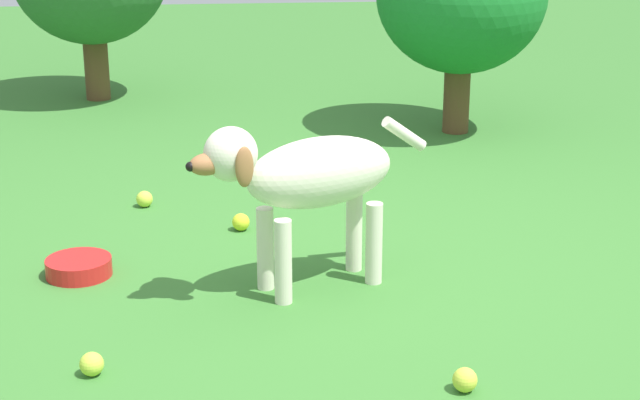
{
  "coord_description": "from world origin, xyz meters",
  "views": [
    {
      "loc": [
        3.06,
        -0.46,
        1.32
      ],
      "look_at": [
        0.02,
        -0.15,
        0.29
      ],
      "focal_mm": 56.75,
      "sensor_mm": 36.0,
      "label": 1
    }
  ],
  "objects_px": {
    "water_bowl": "(79,267)",
    "tennis_ball_4": "(465,380)",
    "tennis_ball_2": "(241,222)",
    "dog": "(306,177)",
    "tennis_ball_1": "(144,199)",
    "tennis_ball_3": "(92,364)"
  },
  "relations": [
    {
      "from": "tennis_ball_2",
      "to": "tennis_ball_4",
      "type": "distance_m",
      "value": 1.4
    },
    {
      "from": "dog",
      "to": "tennis_ball_4",
      "type": "distance_m",
      "value": 0.87
    },
    {
      "from": "tennis_ball_1",
      "to": "tennis_ball_2",
      "type": "bearing_deg",
      "value": 50.41
    },
    {
      "from": "tennis_ball_3",
      "to": "water_bowl",
      "type": "xyz_separation_m",
      "value": [
        -0.71,
        -0.12,
        -0.0
      ]
    },
    {
      "from": "water_bowl",
      "to": "tennis_ball_2",
      "type": "bearing_deg",
      "value": 124.87
    },
    {
      "from": "tennis_ball_2",
      "to": "water_bowl",
      "type": "height_order",
      "value": "tennis_ball_2"
    },
    {
      "from": "tennis_ball_1",
      "to": "water_bowl",
      "type": "bearing_deg",
      "value": -13.92
    },
    {
      "from": "dog",
      "to": "tennis_ball_2",
      "type": "xyz_separation_m",
      "value": [
        -0.57,
        -0.2,
        -0.35
      ]
    },
    {
      "from": "tennis_ball_1",
      "to": "tennis_ball_3",
      "type": "height_order",
      "value": "same"
    },
    {
      "from": "dog",
      "to": "water_bowl",
      "type": "height_order",
      "value": "dog"
    },
    {
      "from": "tennis_ball_2",
      "to": "tennis_ball_4",
      "type": "bearing_deg",
      "value": 23.3
    },
    {
      "from": "tennis_ball_3",
      "to": "tennis_ball_4",
      "type": "xyz_separation_m",
      "value": [
        0.19,
        0.98,
        0.0
      ]
    },
    {
      "from": "tennis_ball_1",
      "to": "tennis_ball_4",
      "type": "distance_m",
      "value": 1.85
    },
    {
      "from": "dog",
      "to": "tennis_ball_1",
      "type": "relative_size",
      "value": 12.0
    },
    {
      "from": "dog",
      "to": "water_bowl",
      "type": "xyz_separation_m",
      "value": [
        -0.18,
        -0.75,
        -0.35
      ]
    },
    {
      "from": "tennis_ball_1",
      "to": "tennis_ball_2",
      "type": "relative_size",
      "value": 1.0
    },
    {
      "from": "water_bowl",
      "to": "tennis_ball_4",
      "type": "bearing_deg",
      "value": 50.89
    },
    {
      "from": "dog",
      "to": "tennis_ball_4",
      "type": "xyz_separation_m",
      "value": [
        0.72,
        0.35,
        -0.35
      ]
    },
    {
      "from": "dog",
      "to": "tennis_ball_2",
      "type": "relative_size",
      "value": 12.0
    },
    {
      "from": "tennis_ball_2",
      "to": "tennis_ball_4",
      "type": "xyz_separation_m",
      "value": [
        1.28,
        0.55,
        0.0
      ]
    },
    {
      "from": "tennis_ball_1",
      "to": "water_bowl",
      "type": "xyz_separation_m",
      "value": [
        0.7,
        -0.17,
        -0.0
      ]
    },
    {
      "from": "tennis_ball_3",
      "to": "water_bowl",
      "type": "relative_size",
      "value": 0.3
    }
  ]
}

